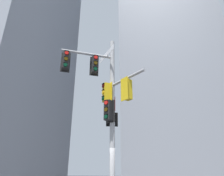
% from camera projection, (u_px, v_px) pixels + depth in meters
% --- Properties ---
extents(building_mid_block, '(14.37, 14.37, 51.84)m').
position_uv_depth(building_mid_block, '(167.00, 28.00, 36.96)').
color(building_mid_block, '#9399A3').
rests_on(building_mid_block, ground).
extents(signal_pole_assembly, '(4.36, 2.11, 8.48)m').
position_uv_depth(signal_pole_assembly, '(105.00, 95.00, 10.13)').
color(signal_pole_assembly, '#B2B2B5').
rests_on(signal_pole_assembly, ground).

